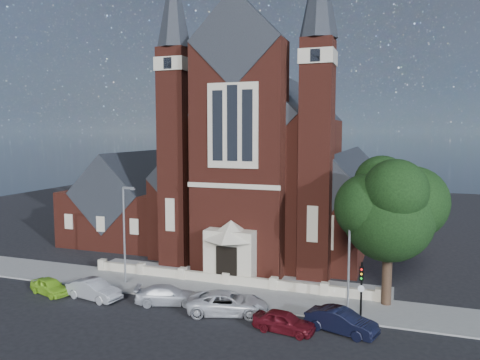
% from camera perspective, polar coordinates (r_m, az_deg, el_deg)
% --- Properties ---
extents(ground, '(120.00, 120.00, 0.00)m').
position_cam_1_polar(ground, '(46.99, 2.10, -9.53)').
color(ground, black).
rests_on(ground, ground).
extents(pavement_strip, '(60.00, 5.00, 0.12)m').
position_cam_1_polar(pavement_strip, '(37.53, -2.74, -13.57)').
color(pavement_strip, slate).
rests_on(pavement_strip, ground).
extents(forecourt_paving, '(26.00, 3.00, 0.14)m').
position_cam_1_polar(forecourt_paving, '(41.08, -0.61, -11.82)').
color(forecourt_paving, slate).
rests_on(forecourt_paving, ground).
extents(forecourt_wall, '(24.00, 0.40, 0.90)m').
position_cam_1_polar(forecourt_wall, '(39.29, -1.62, -12.66)').
color(forecourt_wall, '#BCAF95').
rests_on(forecourt_wall, ground).
extents(church, '(20.01, 34.90, 29.20)m').
position_cam_1_polar(church, '(53.11, 4.65, 1.23)').
color(church, '#521F15').
rests_on(church, ground).
extents(parish_hall, '(12.00, 12.20, 10.24)m').
position_cam_1_polar(parish_hall, '(55.43, -12.98, -3.05)').
color(parish_hall, '#521F15').
rests_on(parish_hall, ground).
extents(street_tree, '(6.40, 6.60, 10.70)m').
position_cam_1_polar(street_tree, '(34.48, 17.86, -3.65)').
color(street_tree, black).
rests_on(street_tree, ground).
extents(street_lamp_left, '(1.16, 0.22, 8.09)m').
position_cam_1_polar(street_lamp_left, '(39.42, -13.84, -5.84)').
color(street_lamp_left, gray).
rests_on(street_lamp_left, ground).
extents(street_lamp_right, '(1.16, 0.22, 8.09)m').
position_cam_1_polar(street_lamp_right, '(33.42, 13.32, -7.95)').
color(street_lamp_right, gray).
rests_on(street_lamp_right, ground).
extents(traffic_signal, '(0.28, 0.42, 4.00)m').
position_cam_1_polar(traffic_signal, '(32.38, 14.58, -12.15)').
color(traffic_signal, black).
rests_on(traffic_signal, ground).
extents(car_lime_van, '(4.00, 2.56, 1.27)m').
position_cam_1_polar(car_lime_van, '(39.78, -22.15, -11.91)').
color(car_lime_van, '#96D72B').
rests_on(car_lime_van, ground).
extents(car_silver_a, '(4.67, 2.31, 1.47)m').
position_cam_1_polar(car_silver_a, '(37.58, -17.39, -12.63)').
color(car_silver_a, gray).
rests_on(car_silver_a, ground).
extents(car_silver_b, '(5.02, 3.35, 1.35)m').
position_cam_1_polar(car_silver_b, '(35.42, -8.84, -13.68)').
color(car_silver_b, '#B6B9BF').
rests_on(car_silver_b, ground).
extents(car_white_suv, '(6.03, 3.96, 1.54)m').
position_cam_1_polar(car_white_suv, '(33.28, -1.52, -14.75)').
color(car_white_suv, silver).
rests_on(car_white_suv, ground).
extents(car_dark_red, '(4.13, 2.11, 1.35)m').
position_cam_1_polar(car_dark_red, '(30.71, 5.38, -16.80)').
color(car_dark_red, '#570F17').
rests_on(car_dark_red, ground).
extents(car_navy, '(4.76, 2.77, 1.48)m').
position_cam_1_polar(car_navy, '(31.11, 12.25, -16.47)').
color(car_navy, black).
rests_on(car_navy, ground).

